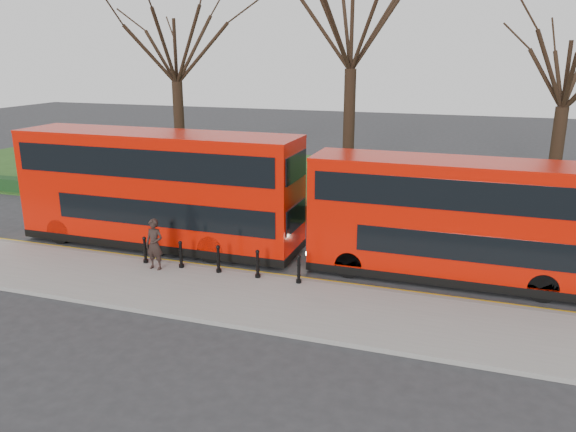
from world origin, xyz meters
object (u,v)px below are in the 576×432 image
(bollard_row, at_px, (218,259))
(bus_rear, at_px, (464,222))
(pedestrian, at_px, (154,244))
(bus_lead, at_px, (158,190))

(bollard_row, distance_m, bus_rear, 8.95)
(bollard_row, height_order, pedestrian, pedestrian)
(bus_rear, bearing_deg, bollard_row, -163.40)
(bollard_row, xyz_separation_m, bus_rear, (8.44, 2.52, 1.55))
(bus_lead, relative_size, bus_rear, 1.11)
(bus_lead, distance_m, pedestrian, 3.48)
(bus_lead, bearing_deg, bollard_row, -32.17)
(bus_lead, distance_m, bus_rear, 12.30)
(bollard_row, height_order, bus_lead, bus_lead)
(bollard_row, distance_m, bus_lead, 4.89)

